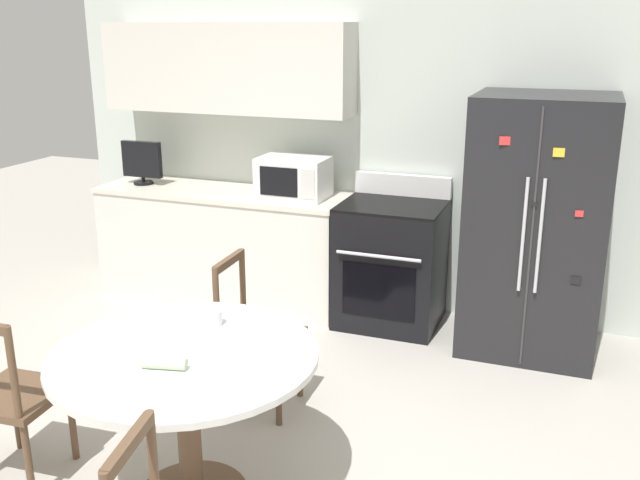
# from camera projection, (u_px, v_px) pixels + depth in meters

# --- Properties ---
(back_wall) EXTENTS (5.20, 0.44, 2.60)m
(back_wall) POSITION_uv_depth(u_px,v_px,m) (341.00, 123.00, 5.47)
(back_wall) COLOR silver
(back_wall) RESTS_ON ground_plane
(kitchen_counter) EXTENTS (2.04, 0.64, 0.90)m
(kitchen_counter) POSITION_uv_depth(u_px,v_px,m) (225.00, 244.00, 5.78)
(kitchen_counter) COLOR silver
(kitchen_counter) RESTS_ON ground_plane
(refrigerator) EXTENTS (0.89, 0.79, 1.74)m
(refrigerator) POSITION_uv_depth(u_px,v_px,m) (536.00, 226.00, 4.76)
(refrigerator) COLOR black
(refrigerator) RESTS_ON ground_plane
(oven_range) EXTENTS (0.74, 0.68, 1.08)m
(oven_range) POSITION_uv_depth(u_px,v_px,m) (391.00, 263.00, 5.28)
(oven_range) COLOR black
(oven_range) RESTS_ON ground_plane
(microwave) EXTENTS (0.52, 0.36, 0.31)m
(microwave) POSITION_uv_depth(u_px,v_px,m) (294.00, 177.00, 5.38)
(microwave) COLOR white
(microwave) RESTS_ON kitchen_counter
(countertop_tv) EXTENTS (0.35, 0.16, 0.35)m
(countertop_tv) POSITION_uv_depth(u_px,v_px,m) (142.00, 161.00, 5.82)
(countertop_tv) COLOR black
(countertop_tv) RESTS_ON kitchen_counter
(dining_table) EXTENTS (1.21, 1.21, 0.76)m
(dining_table) POSITION_uv_depth(u_px,v_px,m) (186.00, 382.00, 3.23)
(dining_table) COLOR white
(dining_table) RESTS_ON ground_plane
(dining_chair_far) EXTENTS (0.43, 0.43, 0.90)m
(dining_chair_far) POSITION_uv_depth(u_px,v_px,m) (257.00, 337.00, 4.12)
(dining_chair_far) COLOR brown
(dining_chair_far) RESTS_ON ground_plane
(dining_chair_left) EXTENTS (0.45, 0.45, 0.90)m
(dining_chair_left) POSITION_uv_depth(u_px,v_px,m) (12.00, 398.00, 3.45)
(dining_chair_left) COLOR brown
(dining_chair_left) RESTS_ON ground_plane
(candle_glass) EXTENTS (0.10, 0.10, 0.08)m
(candle_glass) POSITION_uv_depth(u_px,v_px,m) (213.00, 319.00, 3.47)
(candle_glass) COLOR silver
(candle_glass) RESTS_ON dining_table
(folded_napkin) EXTENTS (0.20, 0.10, 0.05)m
(folded_napkin) POSITION_uv_depth(u_px,v_px,m) (164.00, 363.00, 3.03)
(folded_napkin) COLOR beige
(folded_napkin) RESTS_ON dining_table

